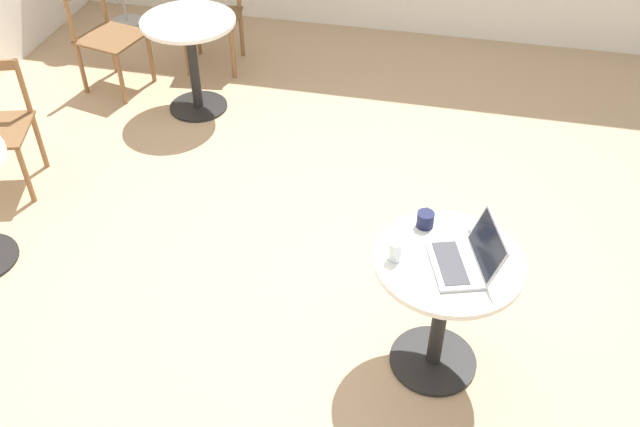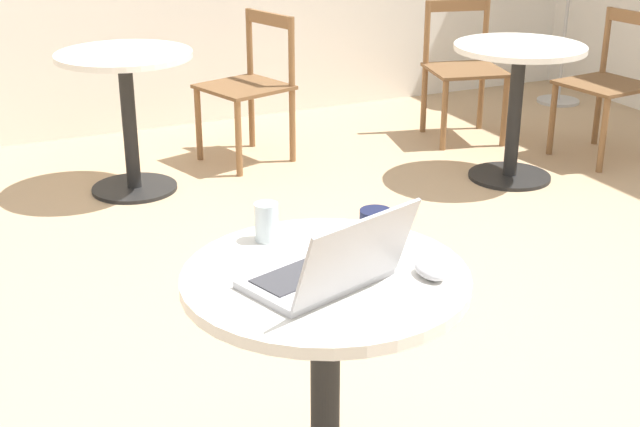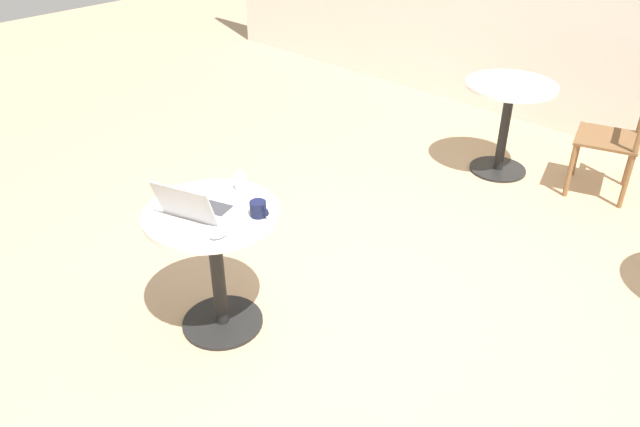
{
  "view_description": "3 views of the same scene",
  "coord_description": "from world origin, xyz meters",
  "px_view_note": "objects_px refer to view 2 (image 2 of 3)",
  "views": [
    {
      "loc": [
        -2.93,
        -0.53,
        2.96
      ],
      "look_at": [
        -0.32,
        0.05,
        0.7
      ],
      "focal_mm": 40.0,
      "sensor_mm": 36.0,
      "label": 1
    },
    {
      "loc": [
        -1.35,
        -2.3,
        1.65
      ],
      "look_at": [
        -0.29,
        -0.01,
        0.63
      ],
      "focal_mm": 50.0,
      "sensor_mm": 36.0,
      "label": 2
    },
    {
      "loc": [
        1.68,
        -2.15,
        2.34
      ],
      "look_at": [
        -0.24,
        -0.13,
        0.64
      ],
      "focal_mm": 35.0,
      "sensor_mm": 36.0,
      "label": 3
    }
  ],
  "objects_px": {
    "cafe_table_far": "(127,92)",
    "mouse": "(430,271)",
    "cafe_table_mid": "(517,84)",
    "chair_mid_back": "(463,69)",
    "laptop": "(328,270)",
    "mug": "(376,224)",
    "chair_mid_right": "(610,84)",
    "cafe_table_near": "(325,349)",
    "chair_far_right": "(250,87)",
    "drinking_glass": "(266,222)"
  },
  "relations": [
    {
      "from": "cafe_table_far",
      "to": "laptop",
      "type": "bearing_deg",
      "value": -93.96
    },
    {
      "from": "cafe_table_near",
      "to": "mug",
      "type": "height_order",
      "value": "mug"
    },
    {
      "from": "mouse",
      "to": "chair_mid_back",
      "type": "bearing_deg",
      "value": 55.0
    },
    {
      "from": "mug",
      "to": "drinking_glass",
      "type": "relative_size",
      "value": 1.18
    },
    {
      "from": "cafe_table_far",
      "to": "chair_mid_right",
      "type": "bearing_deg",
      "value": -12.77
    },
    {
      "from": "mug",
      "to": "chair_mid_right",
      "type": "bearing_deg",
      "value": 37.4
    },
    {
      "from": "chair_mid_right",
      "to": "drinking_glass",
      "type": "xyz_separation_m",
      "value": [
        -2.86,
        -1.88,
        0.35
      ]
    },
    {
      "from": "drinking_glass",
      "to": "chair_mid_back",
      "type": "bearing_deg",
      "value": 47.95
    },
    {
      "from": "chair_mid_back",
      "to": "chair_mid_right",
      "type": "relative_size",
      "value": 1.0
    },
    {
      "from": "cafe_table_mid",
      "to": "drinking_glass",
      "type": "xyz_separation_m",
      "value": [
        -2.13,
        -1.79,
        0.26
      ]
    },
    {
      "from": "chair_far_right",
      "to": "laptop",
      "type": "distance_m",
      "value": 3.17
    },
    {
      "from": "cafe_table_far",
      "to": "mouse",
      "type": "relative_size",
      "value": 7.34
    },
    {
      "from": "chair_mid_back",
      "to": "drinking_glass",
      "type": "distance_m",
      "value": 3.47
    },
    {
      "from": "cafe_table_mid",
      "to": "cafe_table_far",
      "type": "xyz_separation_m",
      "value": [
        -1.91,
        0.68,
        0.0
      ]
    },
    {
      "from": "cafe_table_near",
      "to": "cafe_table_mid",
      "type": "relative_size",
      "value": 1.0
    },
    {
      "from": "cafe_table_mid",
      "to": "laptop",
      "type": "distance_m",
      "value": 2.99
    },
    {
      "from": "chair_mid_back",
      "to": "drinking_glass",
      "type": "xyz_separation_m",
      "value": [
        -2.31,
        -2.56,
        0.35
      ]
    },
    {
      "from": "laptop",
      "to": "mug",
      "type": "distance_m",
      "value": 0.31
    },
    {
      "from": "chair_mid_back",
      "to": "chair_far_right",
      "type": "height_order",
      "value": "same"
    },
    {
      "from": "cafe_table_mid",
      "to": "laptop",
      "type": "bearing_deg",
      "value": -135.08
    },
    {
      "from": "cafe_table_mid",
      "to": "chair_mid_back",
      "type": "relative_size",
      "value": 0.89
    },
    {
      "from": "chair_mid_back",
      "to": "cafe_table_near",
      "type": "bearing_deg",
      "value": -128.87
    },
    {
      "from": "cafe_table_far",
      "to": "cafe_table_near",
      "type": "bearing_deg",
      "value": -93.54
    },
    {
      "from": "cafe_table_near",
      "to": "chair_mid_right",
      "type": "xyz_separation_m",
      "value": [
        2.81,
        2.12,
        -0.1
      ]
    },
    {
      "from": "cafe_table_near",
      "to": "laptop",
      "type": "xyz_separation_m",
      "value": [
        -0.02,
        -0.07,
        0.25
      ]
    },
    {
      "from": "mouse",
      "to": "mug",
      "type": "height_order",
      "value": "mug"
    },
    {
      "from": "cafe_table_mid",
      "to": "laptop",
      "type": "xyz_separation_m",
      "value": [
        -2.11,
        -2.1,
        0.25
      ]
    },
    {
      "from": "cafe_table_far",
      "to": "laptop",
      "type": "height_order",
      "value": "laptop"
    },
    {
      "from": "chair_far_right",
      "to": "mouse",
      "type": "height_order",
      "value": "chair_far_right"
    },
    {
      "from": "chair_mid_back",
      "to": "cafe_table_far",
      "type": "bearing_deg",
      "value": -177.67
    },
    {
      "from": "chair_far_right",
      "to": "chair_mid_back",
      "type": "bearing_deg",
      "value": -5.95
    },
    {
      "from": "cafe_table_far",
      "to": "drinking_glass",
      "type": "relative_size",
      "value": 7.34
    },
    {
      "from": "chair_far_right",
      "to": "mug",
      "type": "bearing_deg",
      "value": -104.23
    },
    {
      "from": "cafe_table_far",
      "to": "drinking_glass",
      "type": "bearing_deg",
      "value": -95.08
    },
    {
      "from": "cafe_table_near",
      "to": "mouse",
      "type": "xyz_separation_m",
      "value": [
        0.21,
        -0.12,
        0.22
      ]
    },
    {
      "from": "mug",
      "to": "cafe_table_far",
      "type": "bearing_deg",
      "value": 90.86
    },
    {
      "from": "chair_mid_right",
      "to": "laptop",
      "type": "relative_size",
      "value": 2.11
    },
    {
      "from": "cafe_table_far",
      "to": "laptop",
      "type": "relative_size",
      "value": 1.87
    },
    {
      "from": "cafe_table_near",
      "to": "laptop",
      "type": "relative_size",
      "value": 1.87
    },
    {
      "from": "cafe_table_mid",
      "to": "chair_mid_right",
      "type": "bearing_deg",
      "value": 6.86
    },
    {
      "from": "mouse",
      "to": "laptop",
      "type": "bearing_deg",
      "value": 167.82
    },
    {
      "from": "mouse",
      "to": "cafe_table_near",
      "type": "bearing_deg",
      "value": 150.9
    },
    {
      "from": "chair_mid_back",
      "to": "laptop",
      "type": "xyz_separation_m",
      "value": [
        -2.28,
        -2.87,
        0.35
      ]
    },
    {
      "from": "cafe_table_mid",
      "to": "chair_far_right",
      "type": "distance_m",
      "value": 1.48
    },
    {
      "from": "laptop",
      "to": "cafe_table_near",
      "type": "bearing_deg",
      "value": 69.74
    },
    {
      "from": "chair_mid_back",
      "to": "laptop",
      "type": "height_order",
      "value": "laptop"
    },
    {
      "from": "drinking_glass",
      "to": "cafe_table_far",
      "type": "bearing_deg",
      "value": 84.92
    },
    {
      "from": "chair_mid_back",
      "to": "mug",
      "type": "distance_m",
      "value": 3.39
    },
    {
      "from": "chair_mid_back",
      "to": "chair_far_right",
      "type": "distance_m",
      "value": 1.35
    },
    {
      "from": "chair_far_right",
      "to": "cafe_table_far",
      "type": "bearing_deg",
      "value": -163.34
    }
  ]
}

